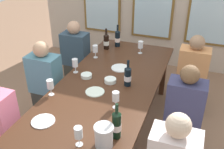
{
  "coord_description": "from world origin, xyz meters",
  "views": [
    {
      "loc": [
        0.91,
        -2.31,
        2.24
      ],
      "look_at": [
        0.0,
        0.13,
        0.79
      ],
      "focal_mm": 41.94,
      "sensor_mm": 36.0,
      "label": 1
    }
  ],
  "objects_px": {
    "wine_bottle_1": "(128,76)",
    "wine_glass_1": "(78,133)",
    "tasting_bowl_0": "(86,76)",
    "wine_glass_5": "(75,64)",
    "wine_glass_0": "(50,85)",
    "seated_person_4": "(76,59)",
    "wine_bottle_3": "(106,41)",
    "seated_person_3": "(183,115)",
    "wine_glass_2": "(141,45)",
    "seated_person_5": "(191,77)",
    "metal_pitcher": "(104,136)",
    "wine_bottle_0": "(117,125)",
    "wine_glass_3": "(95,49)",
    "dining_table": "(108,88)",
    "wine_glass_4": "(116,97)",
    "wine_bottle_2": "(117,38)",
    "white_plate_2": "(95,92)",
    "white_plate_0": "(43,121)",
    "tasting_bowl_1": "(110,80)",
    "white_plate_1": "(120,68)",
    "seated_person_2": "(46,85)"
  },
  "relations": [
    {
      "from": "wine_bottle_1",
      "to": "wine_glass_1",
      "type": "bearing_deg",
      "value": -95.05
    },
    {
      "from": "tasting_bowl_0",
      "to": "wine_glass_5",
      "type": "relative_size",
      "value": 0.74
    },
    {
      "from": "wine_glass_0",
      "to": "seated_person_4",
      "type": "xyz_separation_m",
      "value": [
        -0.37,
        1.25,
        -0.34
      ]
    },
    {
      "from": "wine_bottle_3",
      "to": "tasting_bowl_0",
      "type": "relative_size",
      "value": 2.34
    },
    {
      "from": "seated_person_4",
      "to": "seated_person_3",
      "type": "bearing_deg",
      "value": -26.17
    },
    {
      "from": "wine_glass_2",
      "to": "seated_person_5",
      "type": "relative_size",
      "value": 0.16
    },
    {
      "from": "metal_pitcher",
      "to": "wine_bottle_0",
      "type": "xyz_separation_m",
      "value": [
        0.06,
        0.13,
        0.03
      ]
    },
    {
      "from": "wine_glass_5",
      "to": "seated_person_4",
      "type": "bearing_deg",
      "value": 117.9
    },
    {
      "from": "wine_glass_3",
      "to": "wine_glass_5",
      "type": "xyz_separation_m",
      "value": [
        -0.06,
        -0.46,
        -0.0
      ]
    },
    {
      "from": "tasting_bowl_0",
      "to": "seated_person_3",
      "type": "height_order",
      "value": "seated_person_3"
    },
    {
      "from": "dining_table",
      "to": "seated_person_3",
      "type": "distance_m",
      "value": 0.86
    },
    {
      "from": "seated_person_5",
      "to": "wine_glass_4",
      "type": "bearing_deg",
      "value": -116.18
    },
    {
      "from": "seated_person_3",
      "to": "wine_bottle_2",
      "type": "bearing_deg",
      "value": 136.98
    },
    {
      "from": "white_plate_2",
      "to": "wine_bottle_0",
      "type": "relative_size",
      "value": 0.62
    },
    {
      "from": "dining_table",
      "to": "wine_bottle_3",
      "type": "relative_size",
      "value": 8.28
    },
    {
      "from": "white_plate_0",
      "to": "tasting_bowl_0",
      "type": "relative_size",
      "value": 1.63
    },
    {
      "from": "wine_bottle_0",
      "to": "wine_glass_4",
      "type": "bearing_deg",
      "value": 110.72
    },
    {
      "from": "wine_bottle_0",
      "to": "wine_glass_4",
      "type": "distance_m",
      "value": 0.4
    },
    {
      "from": "tasting_bowl_1",
      "to": "wine_glass_3",
      "type": "relative_size",
      "value": 0.76
    },
    {
      "from": "tasting_bowl_0",
      "to": "wine_bottle_1",
      "type": "bearing_deg",
      "value": -0.74
    },
    {
      "from": "metal_pitcher",
      "to": "wine_glass_4",
      "type": "xyz_separation_m",
      "value": [
        -0.08,
        0.51,
        0.03
      ]
    },
    {
      "from": "metal_pitcher",
      "to": "wine_bottle_1",
      "type": "height_order",
      "value": "wine_bottle_1"
    },
    {
      "from": "wine_bottle_2",
      "to": "wine_glass_3",
      "type": "bearing_deg",
      "value": -107.64
    },
    {
      "from": "wine_bottle_1",
      "to": "seated_person_5",
      "type": "height_order",
      "value": "seated_person_5"
    },
    {
      "from": "white_plate_2",
      "to": "wine_glass_3",
      "type": "distance_m",
      "value": 0.86
    },
    {
      "from": "tasting_bowl_0",
      "to": "wine_glass_1",
      "type": "height_order",
      "value": "wine_glass_1"
    },
    {
      "from": "wine_glass_5",
      "to": "dining_table",
      "type": "bearing_deg",
      "value": -13.9
    },
    {
      "from": "white_plate_2",
      "to": "wine_glass_2",
      "type": "xyz_separation_m",
      "value": [
        0.19,
        1.12,
        0.11
      ]
    },
    {
      "from": "white_plate_2",
      "to": "wine_bottle_1",
      "type": "distance_m",
      "value": 0.39
    },
    {
      "from": "wine_glass_4",
      "to": "wine_glass_5",
      "type": "xyz_separation_m",
      "value": [
        -0.69,
        0.5,
        -0.0
      ]
    },
    {
      "from": "white_plate_2",
      "to": "wine_glass_5",
      "type": "relative_size",
      "value": 1.16
    },
    {
      "from": "white_plate_1",
      "to": "wine_bottle_1",
      "type": "bearing_deg",
      "value": -60.14
    },
    {
      "from": "wine_bottle_0",
      "to": "wine_bottle_1",
      "type": "xyz_separation_m",
      "value": [
        -0.16,
        0.81,
        -0.01
      ]
    },
    {
      "from": "wine_bottle_1",
      "to": "wine_bottle_2",
      "type": "height_order",
      "value": "wine_bottle_2"
    },
    {
      "from": "white_plate_2",
      "to": "wine_bottle_0",
      "type": "xyz_separation_m",
      "value": [
        0.44,
        -0.55,
        0.12
      ]
    },
    {
      "from": "wine_bottle_1",
      "to": "seated_person_2",
      "type": "xyz_separation_m",
      "value": [
        -1.06,
        -0.02,
        -0.33
      ]
    },
    {
      "from": "white_plate_0",
      "to": "white_plate_2",
      "type": "bearing_deg",
      "value": 68.33
    },
    {
      "from": "wine_glass_0",
      "to": "tasting_bowl_1",
      "type": "bearing_deg",
      "value": 42.77
    },
    {
      "from": "dining_table",
      "to": "metal_pitcher",
      "type": "xyz_separation_m",
      "value": [
        0.31,
        -0.89,
        0.16
      ]
    },
    {
      "from": "seated_person_4",
      "to": "seated_person_5",
      "type": "bearing_deg",
      "value": 1.04
    },
    {
      "from": "tasting_bowl_0",
      "to": "seated_person_5",
      "type": "xyz_separation_m",
      "value": [
        1.13,
        0.82,
        -0.23
      ]
    },
    {
      "from": "wine_bottle_1",
      "to": "white_plate_1",
      "type": "bearing_deg",
      "value": 119.86
    },
    {
      "from": "white_plate_0",
      "to": "seated_person_3",
      "type": "height_order",
      "value": "seated_person_3"
    },
    {
      "from": "seated_person_3",
      "to": "tasting_bowl_1",
      "type": "bearing_deg",
      "value": 178.04
    },
    {
      "from": "white_plate_1",
      "to": "wine_glass_1",
      "type": "bearing_deg",
      "value": -85.18
    },
    {
      "from": "tasting_bowl_1",
      "to": "wine_glass_1",
      "type": "relative_size",
      "value": 0.76
    },
    {
      "from": "seated_person_2",
      "to": "seated_person_4",
      "type": "bearing_deg",
      "value": 90.0
    },
    {
      "from": "wine_glass_5",
      "to": "wine_bottle_0",
      "type": "bearing_deg",
      "value": -46.53
    },
    {
      "from": "tasting_bowl_0",
      "to": "wine_glass_4",
      "type": "distance_m",
      "value": 0.68
    },
    {
      "from": "white_plate_1",
      "to": "wine_bottle_0",
      "type": "xyz_separation_m",
      "value": [
        0.36,
        -1.16,
        0.12
      ]
    }
  ]
}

